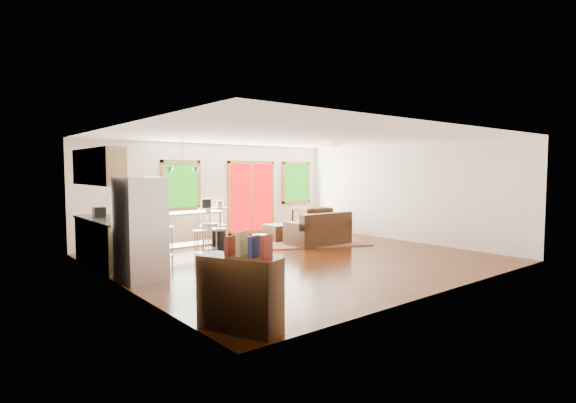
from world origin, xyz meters
TOP-DOWN VIEW (x-y plane):
  - floor at (0.00, 0.00)m, footprint 7.50×7.00m
  - ceiling at (0.00, 0.00)m, footprint 7.50×7.00m
  - back_wall at (0.00, 3.51)m, footprint 7.50×0.02m
  - left_wall at (-3.76, 0.00)m, footprint 0.02×7.00m
  - right_wall at (3.76, 0.00)m, footprint 0.02×7.00m
  - front_wall at (0.00, -3.51)m, footprint 7.50×0.02m
  - window_left at (-1.00, 3.46)m, footprint 1.10×0.05m
  - french_doors at (1.20, 3.46)m, footprint 1.60×0.05m
  - window_right at (2.90, 3.46)m, footprint 1.10×0.05m
  - rug at (1.63, 1.55)m, footprint 3.53×3.20m
  - loveseat at (1.52, 0.94)m, footprint 1.60×0.96m
  - coffee_table at (1.75, 1.97)m, footprint 1.10×0.72m
  - armchair at (2.54, 2.34)m, footprint 1.02×0.97m
  - ottoman at (1.15, 2.10)m, footprint 0.69×0.69m
  - pouf at (0.10, 1.48)m, footprint 0.43×0.43m
  - vase at (1.73, 1.90)m, footprint 0.23×0.23m
  - book at (2.07, 1.77)m, footprint 0.22×0.08m
  - cabinets at (-3.49, 1.70)m, footprint 0.64×2.24m
  - refrigerator at (-3.34, 0.15)m, footprint 0.78×0.75m
  - island at (-1.76, 1.63)m, footprint 1.54×0.62m
  - cup at (-1.37, 1.38)m, footprint 0.16×0.14m
  - bar_stool_a at (-2.62, 0.86)m, footprint 0.50×0.50m
  - bar_stool_b at (-1.86, 0.83)m, footprint 0.37×0.37m
  - bar_stool_c at (-1.54, 1.02)m, footprint 0.37×0.37m
  - trash_can at (-1.17, 1.29)m, footprint 0.40×0.40m
  - kitchen_cart at (-0.31, 3.09)m, footprint 0.85×0.68m
  - bookshelf at (-3.35, -2.93)m, footprint 0.74×1.06m
  - ceiling_flush at (1.60, 0.60)m, footprint 0.35×0.35m
  - pendant_light at (-1.90, 1.50)m, footprint 0.80×0.18m

SIDE VIEW (x-z plane):
  - floor at x=0.00m, z-range -0.02..0.00m
  - rug at x=1.63m, z-range 0.00..0.03m
  - pouf at x=0.10m, z-range 0.00..0.33m
  - ottoman at x=1.15m, z-range 0.00..0.44m
  - trash_can at x=-1.17m, z-range 0.00..0.61m
  - loveseat at x=1.52m, z-range -0.09..0.74m
  - coffee_table at x=1.75m, z-range 0.15..0.57m
  - bookshelf at x=-3.35m, z-range -0.13..1.04m
  - armchair at x=2.54m, z-range 0.00..0.93m
  - bar_stool_b at x=-1.86m, z-range 0.16..0.83m
  - vase at x=1.73m, z-range 0.36..0.67m
  - book at x=2.07m, z-range 0.40..0.70m
  - bar_stool_c at x=-1.54m, z-range 0.19..0.96m
  - bar_stool_a at x=-2.62m, z-range 0.20..1.00m
  - island at x=-1.76m, z-range 0.18..1.16m
  - kitchen_cart at x=-0.31m, z-range 0.21..1.34m
  - refrigerator at x=-3.34m, z-range 0.00..1.77m
  - cabinets at x=-3.49m, z-range -0.22..2.08m
  - cup at x=-1.37m, z-range 0.95..1.08m
  - french_doors at x=1.20m, z-range 0.05..2.15m
  - back_wall at x=0.00m, z-range 0.00..2.60m
  - left_wall at x=-3.76m, z-range 0.00..2.60m
  - right_wall at x=3.76m, z-range 0.00..2.60m
  - front_wall at x=0.00m, z-range 0.00..2.60m
  - window_left at x=-1.00m, z-range 0.85..2.15m
  - window_right at x=2.90m, z-range 0.85..2.15m
  - pendant_light at x=-1.90m, z-range 1.50..2.29m
  - ceiling_flush at x=1.60m, z-range 2.47..2.59m
  - ceiling at x=0.00m, z-range 2.60..2.62m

